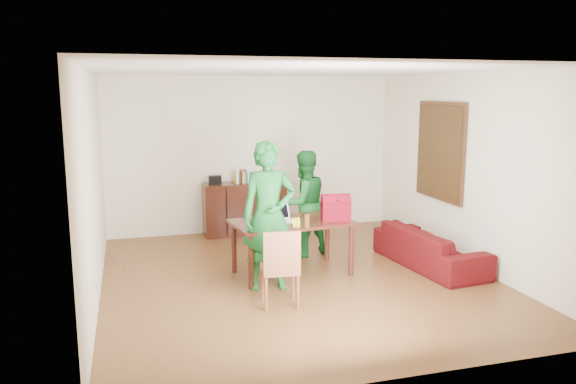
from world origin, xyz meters
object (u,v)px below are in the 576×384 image
object	(u,v)px
person_far	(304,203)
red_bag	(336,210)
person_near	(269,216)
laptop	(283,219)
chair	(280,283)
sofa	(430,247)
bottle	(307,220)
table	(292,227)

from	to	relation	value
person_far	red_bag	world-z (taller)	person_far
person_near	laptop	world-z (taller)	person_near
chair	person_near	world-z (taller)	person_near
person_near	laptop	xyz separation A→B (m)	(0.28, 0.37, -0.15)
chair	sofa	bearing A→B (deg)	26.42
bottle	sofa	distance (m)	1.98
bottle	red_bag	bearing A→B (deg)	30.44
chair	sofa	world-z (taller)	chair
person_near	red_bag	world-z (taller)	person_near
laptop	sofa	size ratio (longest dim) A/B	0.21
person_far	laptop	bearing A→B (deg)	42.05
red_bag	person_near	bearing A→B (deg)	-153.06
table	person_far	xyz separation A→B (m)	(0.42, 0.82, 0.15)
person_near	chair	bearing A→B (deg)	-86.22
person_near	person_far	distance (m)	1.52
person_far	person_near	bearing A→B (deg)	40.65
table	chair	bearing A→B (deg)	-119.64
chair	person_near	xyz separation A→B (m)	(0.03, 0.63, 0.66)
table	bottle	bearing A→B (deg)	-85.44
chair	bottle	xyz separation A→B (m)	(0.53, 0.65, 0.57)
table	person_near	size ratio (longest dim) A/B	0.89
person_far	sofa	bearing A→B (deg)	131.33
person_far	laptop	xyz separation A→B (m)	(-0.57, -0.88, -0.01)
bottle	laptop	bearing A→B (deg)	122.86
red_bag	sofa	size ratio (longest dim) A/B	0.20
person_far	sofa	xyz separation A→B (m)	(1.55, -1.02, -0.52)
table	sofa	distance (m)	2.02
table	sofa	world-z (taller)	table
bottle	red_bag	distance (m)	0.58
table	person_near	xyz separation A→B (m)	(-0.43, -0.43, 0.28)
chair	table	bearing A→B (deg)	73.76
table	person_near	bearing A→B (deg)	-141.15
table	bottle	world-z (taller)	bottle
person_near	bottle	world-z (taller)	person_near
chair	person_near	bearing A→B (deg)	94.50
table	chair	distance (m)	1.21
person_near	bottle	xyz separation A→B (m)	(0.50, 0.03, -0.09)
chair	person_far	world-z (taller)	person_far
sofa	chair	bearing A→B (deg)	103.43
person_near	person_far	bearing A→B (deg)	62.13
chair	bottle	bearing A→B (deg)	57.85
chair	sofa	xyz separation A→B (m)	(2.42, 0.85, 0.00)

